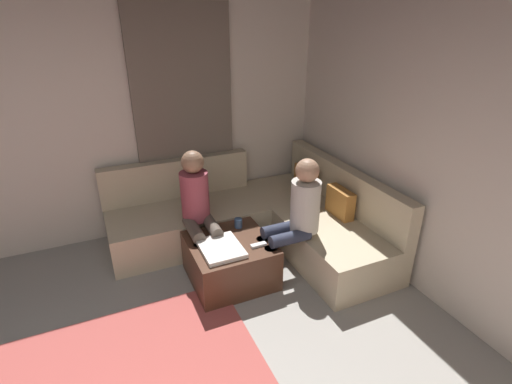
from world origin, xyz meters
TOP-DOWN VIEW (x-y plane):
  - wall_left at (-2.94, 0.00)m, footprint 0.12×6.00m
  - curtain_panel at (-2.84, 1.30)m, footprint 0.06×1.10m
  - sectional_couch at (-2.08, 1.88)m, footprint 2.10×2.55m
  - ottoman at (-1.56, 1.32)m, footprint 0.76×0.76m
  - folded_blanket at (-1.46, 1.20)m, footprint 0.44×0.36m
  - coffee_mug at (-1.78, 1.50)m, footprint 0.08×0.08m
  - game_remote at (-1.38, 1.54)m, footprint 0.05×0.15m
  - person_on_couch_back at (-1.39, 1.93)m, footprint 0.30×0.60m
  - person_on_couch_side at (-1.93, 1.14)m, footprint 0.60×0.30m

SIDE VIEW (x-z plane):
  - ottoman at x=-1.56m, z-range 0.00..0.42m
  - sectional_couch at x=-2.08m, z-range -0.15..0.72m
  - game_remote at x=-1.38m, z-range 0.42..0.44m
  - folded_blanket at x=-1.46m, z-range 0.42..0.46m
  - coffee_mug at x=-1.78m, z-range 0.42..0.52m
  - person_on_couch_back at x=-1.39m, z-range 0.06..1.26m
  - person_on_couch_side at x=-1.93m, z-range 0.06..1.26m
  - curtain_panel at x=-2.84m, z-range 0.00..2.50m
  - wall_left at x=-2.94m, z-range 0.00..2.70m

